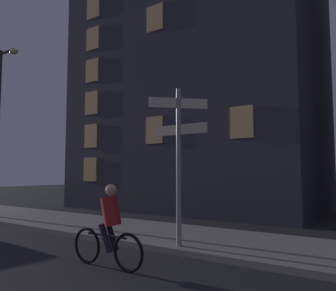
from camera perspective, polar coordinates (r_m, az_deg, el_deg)
name	(u,v)px	position (r m, az deg, el deg)	size (l,w,h in m)	color
sidewalk_kerb	(240,244)	(8.76, 12.19, -16.17)	(40.00, 3.16, 0.14)	gray
signpost	(179,152)	(7.93, 1.83, -1.06)	(1.53, 1.03, 3.71)	gray
street_lamp	(0,118)	(14.89, -26.78, 4.14)	(1.29, 0.28, 6.64)	#2D2D30
cyclist	(109,229)	(6.78, -10.07, -13.80)	(1.82, 0.33, 1.61)	black
building_left_block	(195,83)	(18.27, 4.68, 10.54)	(12.22, 7.23, 13.24)	#383842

